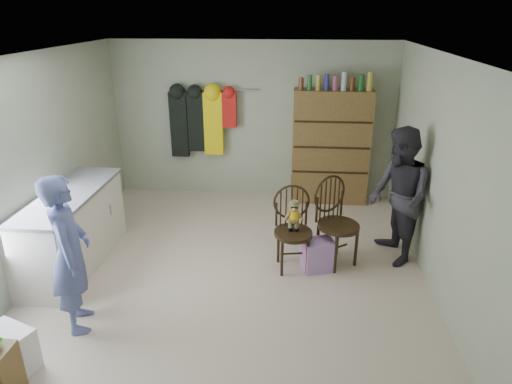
# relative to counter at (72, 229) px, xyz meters

# --- Properties ---
(ground_plane) EXTENTS (5.00, 5.00, 0.00)m
(ground_plane) POSITION_rel_counter_xyz_m (1.95, 0.00, -0.47)
(ground_plane) COLOR beige
(ground_plane) RESTS_ON ground
(room_walls) EXTENTS (5.00, 5.00, 5.00)m
(room_walls) POSITION_rel_counter_xyz_m (1.95, 0.53, 1.11)
(room_walls) COLOR #A7AD91
(room_walls) RESTS_ON ground
(counter) EXTENTS (0.64, 1.86, 0.94)m
(counter) POSITION_rel_counter_xyz_m (0.00, 0.00, 0.00)
(counter) COLOR silver
(counter) RESTS_ON ground
(plastic_tub) EXTENTS (0.53, 0.52, 0.39)m
(plastic_tub) POSITION_rel_counter_xyz_m (0.22, -1.81, -0.27)
(plastic_tub) COLOR white
(plastic_tub) RESTS_ON ground
(chair_front) EXTENTS (0.52, 0.52, 1.02)m
(chair_front) POSITION_rel_counter_xyz_m (2.64, 0.17, 0.11)
(chair_front) COLOR #342412
(chair_front) RESTS_ON ground
(chair_far) EXTENTS (0.68, 0.68, 1.10)m
(chair_far) POSITION_rel_counter_xyz_m (3.15, 0.34, 0.12)
(chair_far) COLOR #342412
(chair_far) RESTS_ON ground
(striped_bag) EXTENTS (0.43, 0.37, 0.38)m
(striped_bag) POSITION_rel_counter_xyz_m (2.95, 0.13, -0.28)
(striped_bag) COLOR pink
(striped_bag) RESTS_ON ground
(person_left) EXTENTS (0.56, 0.68, 1.58)m
(person_left) POSITION_rel_counter_xyz_m (0.55, -1.11, 0.32)
(person_left) COLOR #545E9B
(person_left) RESTS_ON ground
(person_right) EXTENTS (0.78, 0.92, 1.68)m
(person_right) POSITION_rel_counter_xyz_m (3.89, 0.46, 0.37)
(person_right) COLOR #2D2B33
(person_right) RESTS_ON ground
(dresser) EXTENTS (1.20, 0.39, 2.08)m
(dresser) POSITION_rel_counter_xyz_m (3.20, 2.30, 0.44)
(dresser) COLOR brown
(dresser) RESTS_ON ground
(coat_rack) EXTENTS (1.42, 0.12, 1.09)m
(coat_rack) POSITION_rel_counter_xyz_m (1.12, 2.38, 0.78)
(coat_rack) COLOR #99999E
(coat_rack) RESTS_ON ground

